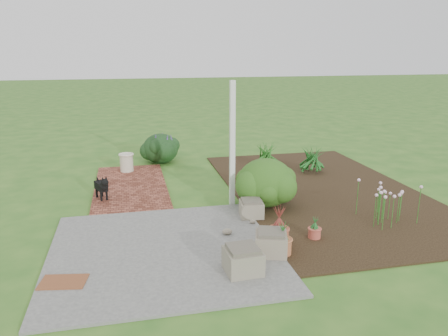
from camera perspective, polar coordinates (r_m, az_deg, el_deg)
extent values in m
plane|color=#2E631F|center=(8.79, -0.71, -5.16)|extent=(80.00, 80.00, 0.00)
cube|color=#5C5C59|center=(7.02, -7.88, -10.62)|extent=(3.50, 3.50, 0.04)
cube|color=#5D2B1D|center=(10.27, -12.08, -2.32)|extent=(1.60, 3.50, 0.04)
cube|color=black|center=(10.01, 12.85, -2.88)|extent=(4.00, 7.00, 0.03)
cube|color=white|center=(8.59, 1.09, 3.06)|extent=(0.10, 0.10, 2.50)
cube|color=slate|center=(6.25, 2.49, -12.03)|extent=(0.52, 0.52, 0.33)
cube|color=gray|center=(6.80, 6.15, -9.78)|extent=(0.60, 0.60, 0.32)
cube|color=gray|center=(8.20, 3.59, -5.37)|extent=(0.47, 0.47, 0.28)
cube|color=brown|center=(6.44, -20.25, -13.77)|extent=(0.66, 0.48, 0.02)
cube|color=black|center=(9.44, -15.76, -2.29)|extent=(0.30, 0.41, 0.17)
cylinder|color=black|center=(9.35, -15.73, -3.60)|extent=(0.05, 0.05, 0.19)
cylinder|color=black|center=(9.39, -15.07, -3.48)|extent=(0.05, 0.05, 0.19)
cylinder|color=black|center=(9.60, -16.29, -3.16)|extent=(0.05, 0.05, 0.19)
cylinder|color=black|center=(9.63, -15.65, -3.04)|extent=(0.05, 0.05, 0.19)
sphere|color=black|center=(9.19, -15.33, -1.84)|extent=(0.16, 0.16, 0.16)
cone|color=black|center=(9.58, -16.22, -1.34)|extent=(0.10, 0.13, 0.14)
cylinder|color=beige|center=(11.41, -12.61, 0.69)|extent=(0.36, 0.36, 0.45)
ellipsoid|color=#0C3712|center=(8.76, 5.49, -1.73)|extent=(1.19, 1.19, 0.97)
cylinder|color=#AD563A|center=(7.18, 7.14, -8.76)|extent=(0.34, 0.34, 0.26)
cylinder|color=#B14D3C|center=(7.49, 11.73, -8.29)|extent=(0.23, 0.23, 0.17)
cylinder|color=#AC633A|center=(6.85, 7.60, -10.07)|extent=(0.34, 0.34, 0.24)
ellipsoid|color=black|center=(12.25, -8.30, 2.64)|extent=(1.26, 1.26, 0.83)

